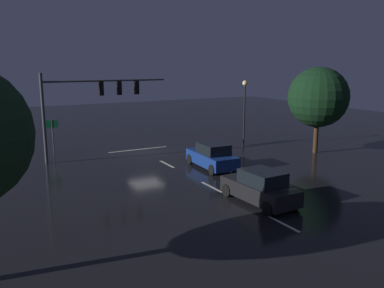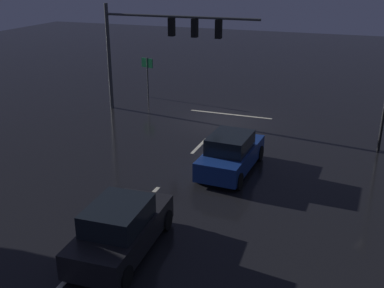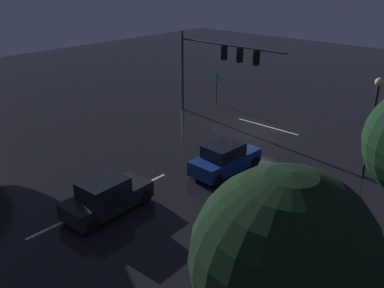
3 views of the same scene
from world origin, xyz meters
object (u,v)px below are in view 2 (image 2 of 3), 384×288
car_distant (121,229)px  car_approaching (231,154)px  route_sign (147,69)px  traffic_signal_assembly (161,36)px

car_distant → car_approaching: bearing=-101.7°
car_distant → route_sign: bearing=-67.0°
traffic_signal_assembly → car_distant: size_ratio=2.08×
car_distant → route_sign: size_ratio=1.67×
car_approaching → car_distant: size_ratio=1.00×
car_distant → route_sign: 18.24m
traffic_signal_assembly → route_sign: traffic_signal_assembly is taller
car_approaching → car_distant: 7.18m
traffic_signal_assembly → car_distant: bearing=108.8°
car_approaching → route_sign: 13.01m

